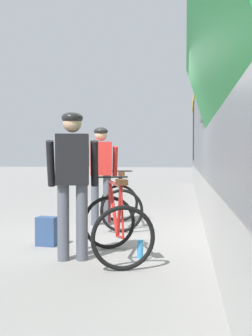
{
  "coord_description": "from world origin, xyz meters",
  "views": [
    {
      "loc": [
        0.93,
        -6.02,
        1.23
      ],
      "look_at": [
        -0.03,
        0.24,
        1.05
      ],
      "focal_mm": 41.66,
      "sensor_mm": 36.0,
      "label": 1
    }
  ],
  "objects": [
    {
      "name": "water_bottle_near_the_bikes",
      "position": [
        0.39,
        -1.35,
        0.11
      ],
      "size": [
        0.07,
        0.07,
        0.22
      ],
      "primitive_type": "cylinder",
      "color": "#338CCC",
      "rests_on": "ground"
    },
    {
      "name": "bicycle_far_black",
      "position": [
        -0.2,
        0.7,
        0.4
      ],
      "size": [
        0.91,
        1.19,
        0.99
      ],
      "color": "black",
      "rests_on": "ground"
    },
    {
      "name": "bicycle_near_red",
      "position": [
        0.1,
        -1.42,
        0.4
      ],
      "size": [
        1.03,
        1.25,
        0.99
      ],
      "color": "black",
      "rests_on": "ground"
    },
    {
      "name": "cyclist_far_in_red",
      "position": [
        -0.58,
        0.85,
        1.05
      ],
      "size": [
        0.66,
        0.41,
        1.76
      ],
      "color": "#4C515B",
      "rests_on": "ground"
    },
    {
      "name": "ground_plane",
      "position": [
        0.0,
        0.0,
        0.0
      ],
      "size": [
        80.0,
        80.0,
        0.0
      ],
      "primitive_type": "plane",
      "color": "gray"
    },
    {
      "name": "backpack_on_platform",
      "position": [
        -0.97,
        -0.88,
        0.2
      ],
      "size": [
        0.29,
        0.2,
        0.4
      ],
      "primitive_type": "cube",
      "rotation": [
        0.0,
        0.0,
        -0.09
      ],
      "color": "navy",
      "rests_on": "ground"
    },
    {
      "name": "cyclist_near_in_dark",
      "position": [
        -0.4,
        -1.56,
        1.05
      ],
      "size": [
        0.65,
        0.39,
        1.76
      ],
      "color": "#4C515B",
      "rests_on": "ground"
    }
  ]
}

